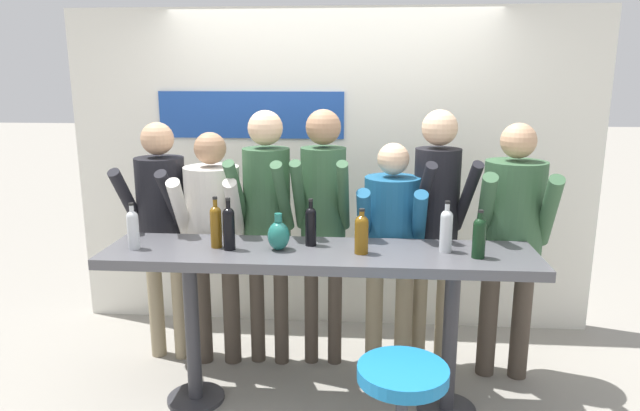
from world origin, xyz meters
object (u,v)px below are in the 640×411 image
Objects in this scene: person_far_left at (162,215)px; wine_bottle_2 at (446,229)px; person_center_left at (267,209)px; person_center at (323,208)px; person_right at (436,209)px; wine_bottle_5 at (216,224)px; person_far_right at (512,226)px; wine_bottle_1 at (362,232)px; person_center_right at (391,235)px; decorative_vase at (279,235)px; wine_bottle_4 at (311,224)px; wine_bottle_3 at (133,228)px; tasting_table at (319,275)px; person_left at (213,225)px; wine_bottle_0 at (229,226)px; bar_stool at (402,405)px; wine_bottle_6 at (479,236)px.

person_far_left is 5.66× the size of wine_bottle_2.
person_center is at bearing 7.93° from person_center_left.
person_right reaches higher than wine_bottle_5.
person_far_right is (0.48, -0.09, -0.08)m from person_right.
wine_bottle_2 is (1.13, -0.50, 0.02)m from person_center_left.
wine_bottle_1 is at bearing -171.58° from wine_bottle_2.
person_far_right is at bearing 2.15° from person_center_right.
person_far_right is 7.85× the size of decorative_vase.
wine_bottle_2 is at bearing -4.52° from wine_bottle_4.
person_center_left is 6.79× the size of wine_bottle_1.
person_center_right is (0.46, -0.07, -0.16)m from person_center.
wine_bottle_2 reaches higher than wine_bottle_3.
tasting_table is 1.41× the size of person_center.
person_center_left is 0.56m from decorative_vase.
tasting_table is 8.22× the size of wine_bottle_5.
wine_bottle_1 is at bearing -31.35° from person_left.
wine_bottle_4 is (1.03, 0.15, 0.00)m from wine_bottle_3.
tasting_table is 9.60× the size of wine_bottle_1.
person_far_left reaches higher than decorative_vase.
person_center is 0.77m from wine_bottle_0.
wine_bottle_5 is at bearing 8.23° from wine_bottle_3.
person_left is 6.25× the size of wine_bottle_1.
person_center is at bearing 112.26° from bar_stool.
person_far_left reaches higher than person_center_right.
person_center_left reaches higher than wine_bottle_3.
wine_bottle_2 reaches higher than decorative_vase.
wine_bottle_0 is (0.62, -0.58, 0.09)m from person_far_left.
person_far_right is 1.53m from decorative_vase.
person_far_right is at bearing 16.05° from wine_bottle_4.
tasting_table is at bearing -1.18° from wine_bottle_5.
wine_bottle_3 is at bearing -171.77° from wine_bottle_5.
person_far_right is at bearing 3.49° from person_far_left.
person_center_right reaches higher than bar_stool.
person_far_left is 0.95× the size of person_center.
wine_bottle_0 is at bearing -97.61° from person_center_left.
wine_bottle_6 is at bearing -113.91° from person_far_right.
decorative_vase is at bearing 177.08° from wine_bottle_6.
wine_bottle_3 is at bearing -177.04° from wine_bottle_0.
person_far_left is at bearing 136.88° from wine_bottle_0.
decorative_vase is at bearing -177.91° from tasting_table.
wine_bottle_4 is at bearing -46.63° from person_center_left.
person_right is 6.54× the size of wine_bottle_6.
wine_bottle_6 is at bearing -46.45° from person_center_right.
tasting_table is at bearing 2.09° from decorative_vase.
person_center is (0.75, 0.05, 0.13)m from person_left.
person_left reaches higher than wine_bottle_2.
person_center_right reaches higher than wine_bottle_5.
person_far_right reaches higher than wine_bottle_2.
decorative_vase is (0.29, 0.02, -0.05)m from wine_bottle_0.
person_left is 1.58m from wine_bottle_2.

